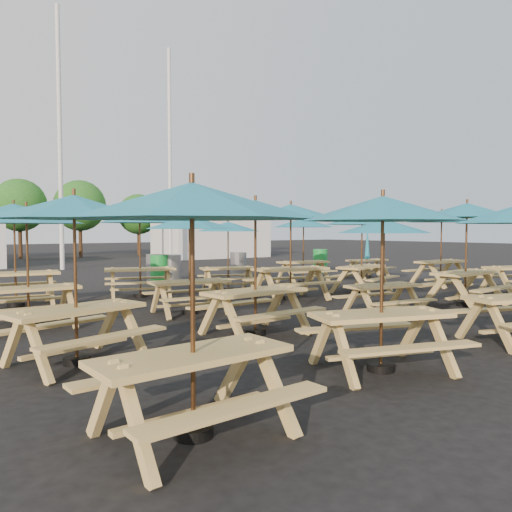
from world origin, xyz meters
TOP-DOWN VIEW (x-y plane):
  - ground at (0.00, 0.00)m, footprint 120.00×120.00m
  - picnic_unit_0 at (-6.16, -6.03)m, footprint 2.18×2.18m
  - picnic_unit_1 at (-6.28, -2.97)m, footprint 2.62×2.62m
  - picnic_unit_2 at (-6.26, 0.14)m, footprint 2.17×2.17m
  - picnic_unit_3 at (-5.95, 3.05)m, footprint 2.58×2.58m
  - picnic_unit_4 at (-3.18, -5.64)m, footprint 2.67×2.67m
  - picnic_unit_5 at (-3.18, -2.87)m, footprint 2.30×2.30m
  - picnic_unit_6 at (-3.06, -0.24)m, footprint 2.25×2.25m
  - picnic_unit_7 at (-2.86, 2.93)m, footprint 2.80×2.80m
  - picnic_unit_9 at (-0.00, -3.04)m, footprint 2.15×2.15m
  - picnic_unit_10 at (0.16, 0.17)m, footprint 2.66×2.66m
  - picnic_unit_11 at (-0.10, 2.80)m, footprint 2.47×2.47m
  - picnic_unit_13 at (2.87, -3.15)m, footprint 2.47×2.47m
  - picnic_unit_14 at (2.84, 0.12)m, footprint 2.66×2.66m
  - picnic_unit_15 at (3.15, 3.05)m, footprint 2.39×2.39m
  - picnic_unit_18 at (6.33, -0.18)m, footprint 2.32×2.32m
  - picnic_unit_19 at (6.39, 3.04)m, footprint 1.74×1.55m
  - waste_bin_0 at (-1.03, 5.99)m, footprint 0.62×0.62m
  - waste_bin_1 at (-1.02, 5.65)m, footprint 0.62×0.62m
  - waste_bin_2 at (-0.59, 5.59)m, footprint 0.62×0.62m
  - waste_bin_3 at (2.23, 5.71)m, footprint 0.62×0.62m
  - waste_bin_4 at (6.76, 6.04)m, footprint 0.62×0.62m
  - mast_0 at (-2.00, 14.00)m, footprint 0.20×0.20m
  - mast_1 at (4.50, 16.00)m, footprint 0.20×0.20m
  - event_tent_1 at (9.00, 19.00)m, footprint 7.00×4.00m
  - tree_3 at (-1.75, 24.72)m, footprint 3.36×3.36m
  - tree_4 at (1.90, 24.26)m, footprint 3.41×3.41m
  - tree_5 at (6.22, 24.67)m, footprint 2.94×2.94m
  - tree_6 at (10.23, 22.90)m, footprint 3.38×3.38m
  - tree_7 at (13.63, 22.92)m, footprint 2.95×2.95m

SIDE VIEW (x-z plane):
  - ground at x=0.00m, z-range 0.00..0.00m
  - waste_bin_0 at x=-1.03m, z-range 0.00..0.99m
  - waste_bin_1 at x=-1.02m, z-range 0.00..0.99m
  - waste_bin_2 at x=-0.59m, z-range 0.00..0.99m
  - waste_bin_3 at x=2.23m, z-range 0.00..0.99m
  - waste_bin_4 at x=6.76m, z-range 0.00..0.99m
  - picnic_unit_19 at x=6.39m, z-range -0.19..1.90m
  - event_tent_1 at x=9.00m, z-range 0.00..2.60m
  - picnic_unit_9 at x=0.00m, z-range 0.76..2.84m
  - picnic_unit_11 at x=-0.10m, z-range 0.77..2.88m
  - picnic_unit_6 at x=-3.06m, z-range 0.80..2.98m
  - picnic_unit_15 at x=3.15m, z-range 0.83..3.10m
  - picnic_unit_0 at x=-6.16m, z-range 0.83..3.10m
  - picnic_unit_4 at x=-3.18m, z-range 0.84..3.14m
  - picnic_unit_2 at x=-6.26m, z-range 0.84..3.14m
  - picnic_unit_1 at x=-6.28m, z-range 0.86..3.19m
  - picnic_unit_14 at x=2.84m, z-range 0.86..3.19m
  - picnic_unit_5 at x=-3.18m, z-range 0.87..3.24m
  - picnic_unit_7 at x=-2.86m, z-range 0.88..3.26m
  - picnic_unit_18 at x=6.33m, z-range 0.90..3.36m
  - picnic_unit_3 at x=-5.95m, z-range 0.91..3.39m
  - picnic_unit_13 at x=2.87m, z-range 0.92..3.42m
  - picnic_unit_10 at x=0.16m, z-range 0.93..3.46m
  - tree_5 at x=6.22m, z-range 0.75..5.20m
  - tree_7 at x=13.63m, z-range 0.75..5.23m
  - tree_3 at x=-1.75m, z-range 0.86..5.95m
  - tree_6 at x=10.23m, z-range 0.86..5.99m
  - tree_4 at x=1.90m, z-range 0.87..6.04m
  - mast_0 at x=-2.00m, z-range 0.00..12.00m
  - mast_1 at x=4.50m, z-range 0.00..12.00m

